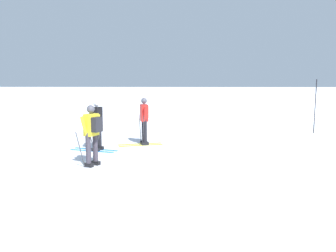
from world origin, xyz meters
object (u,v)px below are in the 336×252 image
skier_black (97,124)px  skier_red (145,119)px  skier_yellow (92,133)px  trail_marker_pole (315,106)px

skier_black → skier_red: (1.51, 1.05, 0.04)m
skier_black → skier_yellow: bearing=-81.1°
skier_black → trail_marker_pole: trail_marker_pole is taller
trail_marker_pole → skier_red: bearing=-159.4°
skier_yellow → skier_black: (-0.32, 2.04, -0.04)m
skier_red → trail_marker_pole: trail_marker_pole is taller
trail_marker_pole → skier_black: bearing=-156.6°
skier_black → skier_red: same height
skier_red → skier_yellow: bearing=-111.1°
skier_black → trail_marker_pole: 9.43m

